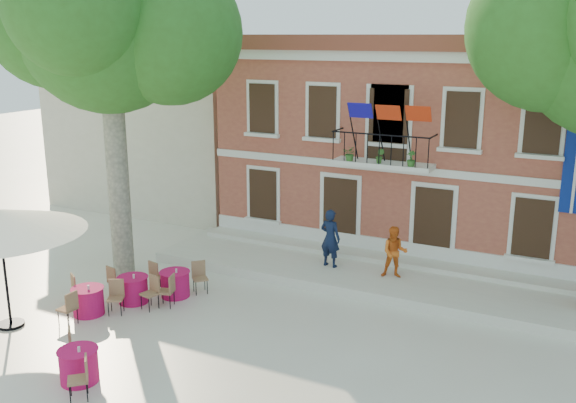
# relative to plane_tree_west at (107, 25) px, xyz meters

# --- Properties ---
(ground) EXTENTS (90.00, 90.00, 0.00)m
(ground) POSITION_rel_plane_tree_west_xyz_m (5.17, -1.31, -7.77)
(ground) COLOR beige
(ground) RESTS_ON ground
(main_building) EXTENTS (13.50, 9.59, 7.50)m
(main_building) POSITION_rel_plane_tree_west_xyz_m (7.17, 8.67, -3.99)
(main_building) COLOR #B65C41
(main_building) RESTS_ON ground
(neighbor_west) EXTENTS (9.40, 9.40, 6.40)m
(neighbor_west) POSITION_rel_plane_tree_west_xyz_m (-4.33, 9.69, -4.55)
(neighbor_west) COLOR beige
(neighbor_west) RESTS_ON ground
(terrace) EXTENTS (14.00, 3.40, 0.30)m
(terrace) POSITION_rel_plane_tree_west_xyz_m (7.17, 3.09, -7.62)
(terrace) COLOR silver
(terrace) RESTS_ON ground
(plane_tree_west) EXTENTS (5.36, 5.36, 10.54)m
(plane_tree_west) POSITION_rel_plane_tree_west_xyz_m (0.00, 0.00, 0.00)
(plane_tree_west) COLOR #A59E84
(plane_tree_west) RESTS_ON ground
(pedestrian_navy) EXTENTS (0.74, 0.53, 1.88)m
(pedestrian_navy) POSITION_rel_plane_tree_west_xyz_m (5.97, 2.91, -6.53)
(pedestrian_navy) COLOR #0F1933
(pedestrian_navy) RESTS_ON terrace
(pedestrian_orange) EXTENTS (0.92, 0.81, 1.60)m
(pedestrian_orange) POSITION_rel_plane_tree_west_xyz_m (8.10, 2.91, -6.67)
(pedestrian_orange) COLOR orange
(pedestrian_orange) RESTS_ON terrace
(cafe_table_0) EXTENTS (1.87, 1.64, 0.95)m
(cafe_table_0) POSITION_rel_plane_tree_west_xyz_m (1.22, -2.87, -7.34)
(cafe_table_0) COLOR #D01351
(cafe_table_0) RESTS_ON ground
(cafe_table_1) EXTENTS (1.62, 1.68, 0.95)m
(cafe_table_1) POSITION_rel_plane_tree_west_xyz_m (3.59, -5.64, -7.35)
(cafe_table_1) COLOR #D01351
(cafe_table_1) RESTS_ON ground
(cafe_table_3) EXTENTS (1.79, 1.82, 0.95)m
(cafe_table_3) POSITION_rel_plane_tree_west_xyz_m (2.59, -0.75, -7.34)
(cafe_table_3) COLOR #D01351
(cafe_table_3) RESTS_ON ground
(cafe_table_4) EXTENTS (1.97, 0.90, 0.95)m
(cafe_table_4) POSITION_rel_plane_tree_west_xyz_m (1.78, -1.66, -7.35)
(cafe_table_4) COLOR #D01351
(cafe_table_4) RESTS_ON ground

